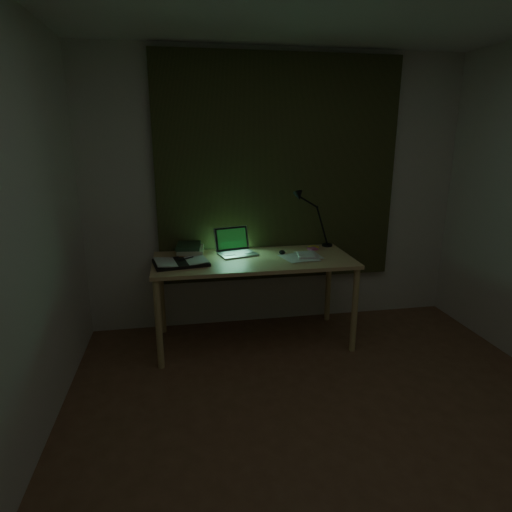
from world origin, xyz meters
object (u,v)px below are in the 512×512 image
(desk, at_px, (254,301))
(desk_lamp, at_px, (328,219))
(open_textbook, at_px, (181,262))
(laptop, at_px, (238,242))
(book_stack, at_px, (189,249))
(loose_papers, at_px, (300,255))

(desk, distance_m, desk_lamp, 1.03)
(desk, height_order, open_textbook, open_textbook)
(laptop, xyz_separation_m, open_textbook, (-0.49, -0.19, -0.09))
(desk, xyz_separation_m, book_stack, (-0.53, 0.20, 0.44))
(open_textbook, bearing_deg, laptop, 11.37)
(desk, relative_size, book_stack, 6.36)
(loose_papers, bearing_deg, desk_lamp, 39.39)
(laptop, bearing_deg, open_textbook, -173.55)
(laptop, distance_m, desk_lamp, 0.90)
(laptop, relative_size, book_stack, 1.34)
(book_stack, bearing_deg, loose_papers, -11.47)
(book_stack, height_order, desk_lamp, desk_lamp)
(desk, distance_m, laptop, 0.53)
(desk, xyz_separation_m, loose_papers, (0.41, 0.01, 0.39))
(laptop, relative_size, desk_lamp, 0.69)
(desk, xyz_separation_m, laptop, (-0.12, 0.13, 0.50))
(loose_papers, bearing_deg, open_textbook, -176.06)
(book_stack, distance_m, desk_lamp, 1.30)
(desk, relative_size, desk_lamp, 3.26)
(laptop, relative_size, open_textbook, 0.83)
(book_stack, xyz_separation_m, loose_papers, (0.94, -0.19, -0.04))
(laptop, height_order, desk_lamp, desk_lamp)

